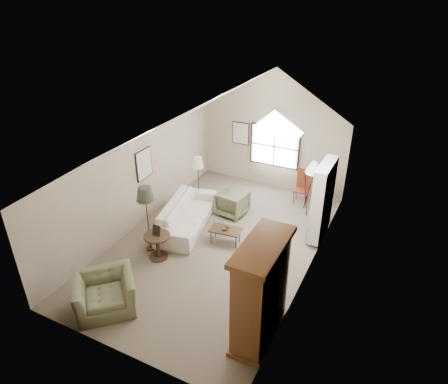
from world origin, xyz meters
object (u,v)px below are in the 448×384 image
at_px(coffee_table, 225,236).
at_px(sofa, 187,214).
at_px(armchair_near, 105,293).
at_px(armchair_far, 232,203).
at_px(armoire, 261,292).
at_px(side_table, 158,246).
at_px(side_chair, 302,187).

bearing_deg(coffee_table, sofa, 169.20).
xyz_separation_m(armchair_near, armchair_far, (0.74, 4.81, -0.02)).
xyz_separation_m(armoire, armchair_far, (-2.50, 4.02, -0.72)).
xyz_separation_m(sofa, side_table, (0.10, -1.60, -0.06)).
relative_size(sofa, armchair_far, 3.22).
relative_size(armoire, sofa, 0.82).
bearing_deg(armchair_far, armoire, 128.22).
relative_size(armchair_far, coffee_table, 0.99).
relative_size(sofa, side_table, 3.99).
distance_m(sofa, side_table, 1.60).
distance_m(armoire, sofa, 4.44).
distance_m(armoire, armchair_far, 4.79).
bearing_deg(coffee_table, side_table, -133.19).
bearing_deg(armchair_far, armchair_near, 87.58).
bearing_deg(coffee_table, armchair_far, 108.53).
bearing_deg(coffee_table, side_chair, 69.18).
distance_m(sofa, armchair_near, 3.60).
bearing_deg(side_table, armchair_far, 74.80).
xyz_separation_m(armoire, sofa, (-3.37, 2.80, -0.71)).
height_order(armoire, sofa, armoire).
relative_size(sofa, coffee_table, 3.18).
height_order(armchair_far, side_chair, side_chair).
xyz_separation_m(armoire, coffee_table, (-2.01, 2.54, -0.88)).
bearing_deg(side_table, armchair_near, -89.24).
bearing_deg(armchair_near, sofa, 47.37).
height_order(side_table, side_chair, side_chair).
distance_m(coffee_table, side_chair, 3.30).
xyz_separation_m(armoire, side_table, (-3.27, 1.20, -0.76)).
distance_m(armchair_far, side_table, 2.92).
bearing_deg(sofa, side_chair, -54.17).
xyz_separation_m(side_table, side_chair, (2.42, 4.41, 0.21)).
xyz_separation_m(coffee_table, side_table, (-1.26, -1.34, 0.12)).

